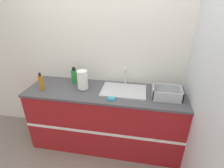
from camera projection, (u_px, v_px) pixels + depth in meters
ground_plane at (102, 157)px, 2.42m from camera, size 12.00×12.00×0.00m
wall_back at (110, 53)px, 2.41m from camera, size 4.47×0.06×2.60m
wall_right at (198, 66)px, 1.94m from camera, size 0.06×2.61×2.60m
counter_cabinet at (106, 118)px, 2.49m from camera, size 2.10×0.64×0.89m
sink at (124, 90)px, 2.28m from camera, size 0.57×0.39×0.29m
paper_towel_roll at (83, 80)px, 2.27m from camera, size 0.13×0.13×0.26m
dish_rack at (167, 94)px, 2.11m from camera, size 0.34×0.25×0.13m
bottle_green at (74, 76)px, 2.46m from camera, size 0.09×0.09×0.23m
bottle_amber at (41, 82)px, 2.28m from camera, size 0.06×0.06×0.23m
sponge at (111, 99)px, 2.08m from camera, size 0.09×0.06×0.02m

